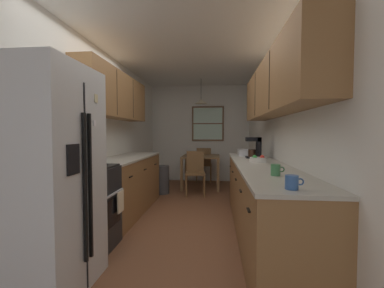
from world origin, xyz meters
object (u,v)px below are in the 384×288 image
object	(u,v)px
dining_chair_far	(204,163)
dish_rack	(246,153)
refrigerator	(43,179)
dining_chair_near	(195,170)
mug_spare	(276,170)
trash_bin	(162,180)
fruit_bowl	(258,159)
storage_canister	(102,156)
dining_table	(201,161)
mug_by_coffeemaker	(292,182)
coffee_maker	(255,147)
microwave_over_range	(72,98)
stove_range	(84,207)

from	to	relation	value
dining_chair_far	dish_rack	xyz separation A→B (m)	(0.83, -2.17, 0.45)
refrigerator	dining_chair_near	xyz separation A→B (m)	(0.95, 3.28, -0.41)
mug_spare	trash_bin	bearing A→B (deg)	120.34
dining_chair_near	fruit_bowl	bearing A→B (deg)	-61.22
storage_canister	dining_table	bearing A→B (deg)	68.77
mug_by_coffeemaker	storage_canister	bearing A→B (deg)	146.73
coffee_maker	mug_spare	distance (m)	1.59
microwave_over_range	dining_chair_near	world-z (taller)	microwave_over_range
refrigerator	storage_canister	distance (m)	1.15
microwave_over_range	dining_table	xyz separation A→B (m)	(1.19, 3.24, -1.03)
coffee_maker	fruit_bowl	world-z (taller)	coffee_maker
stove_range	trash_bin	xyz separation A→B (m)	(0.29, 2.58, -0.18)
dining_chair_far	trash_bin	xyz separation A→B (m)	(-0.82, -1.31, -0.20)
stove_range	trash_bin	world-z (taller)	stove_range
dining_chair_far	mug_spare	bearing A→B (deg)	-78.44
dining_chair_far	storage_canister	bearing A→B (deg)	-108.05
dining_chair_near	trash_bin	distance (m)	0.73
dining_table	mug_spare	xyz separation A→B (m)	(0.89, -3.52, 0.32)
microwave_over_range	storage_canister	xyz separation A→B (m)	(0.11, 0.45, -0.68)
refrigerator	dish_rack	size ratio (longest dim) A/B	5.35
stove_range	mug_spare	xyz separation A→B (m)	(1.97, -0.28, 0.48)
dish_rack	mug_spare	bearing A→B (deg)	-89.43
dish_rack	dining_chair_far	bearing A→B (deg)	111.01
dining_chair_near	coffee_maker	size ratio (longest dim) A/B	2.83
trash_bin	fruit_bowl	xyz separation A→B (m)	(1.70, -1.80, 0.64)
refrigerator	dining_table	bearing A→B (deg)	75.40
refrigerator	dining_chair_far	xyz separation A→B (m)	(1.06, 4.59, -0.41)
dining_chair_near	trash_bin	xyz separation A→B (m)	(-0.70, -0.01, -0.20)
stove_range	dining_chair_near	bearing A→B (deg)	68.93
fruit_bowl	dish_rack	world-z (taller)	dish_rack
trash_bin	dining_chair_near	bearing A→B (deg)	0.62
storage_canister	dining_chair_near	bearing A→B (deg)	64.83
microwave_over_range	dining_table	world-z (taller)	microwave_over_range
coffee_maker	stove_range	bearing A→B (deg)	-147.17
refrigerator	dish_rack	world-z (taller)	refrigerator
trash_bin	dish_rack	distance (m)	1.98
fruit_bowl	dish_rack	size ratio (longest dim) A/B	0.65
coffee_maker	mug_spare	world-z (taller)	coffee_maker
trash_bin	dining_chair_far	bearing A→B (deg)	57.97
trash_bin	fruit_bowl	bearing A→B (deg)	-46.70
fruit_bowl	dish_rack	xyz separation A→B (m)	(-0.04, 0.94, 0.01)
microwave_over_range	mug_by_coffeemaker	distance (m)	2.33
trash_bin	dining_table	bearing A→B (deg)	40.15
refrigerator	microwave_over_range	world-z (taller)	microwave_over_range
microwave_over_range	coffee_maker	distance (m)	2.58
trash_bin	fruit_bowl	world-z (taller)	fruit_bowl
dining_chair_near	dining_chair_far	bearing A→B (deg)	84.83
stove_range	dish_rack	world-z (taller)	stove_range
dining_table	mug_by_coffeemaker	xyz separation A→B (m)	(0.87, -4.07, 0.31)
trash_bin	coffee_maker	world-z (taller)	coffee_maker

